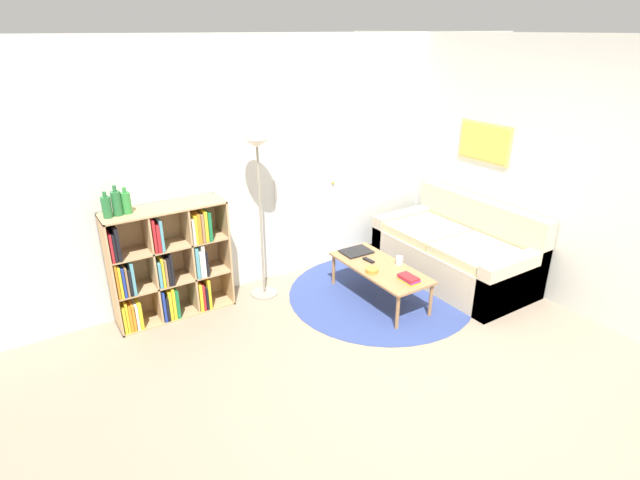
# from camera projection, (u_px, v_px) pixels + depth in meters

# --- Properties ---
(ground_plane) EXTENTS (14.00, 14.00, 0.00)m
(ground_plane) POSITION_uv_depth(u_px,v_px,m) (425.00, 390.00, 3.95)
(ground_plane) COLOR gray
(wall_back) EXTENTS (7.18, 0.11, 2.60)m
(wall_back) POSITION_uv_depth(u_px,v_px,m) (276.00, 165.00, 5.32)
(wall_back) COLOR silver
(wall_back) RESTS_ON ground_plane
(wall_right) EXTENTS (0.08, 5.40, 2.60)m
(wall_right) POSITION_uv_depth(u_px,v_px,m) (500.00, 161.00, 5.42)
(wall_right) COLOR silver
(wall_right) RESTS_ON ground_plane
(rug) EXTENTS (1.96, 1.96, 0.01)m
(rug) POSITION_uv_depth(u_px,v_px,m) (380.00, 294.00, 5.36)
(rug) COLOR navy
(rug) RESTS_ON ground_plane
(bookshelf) EXTENTS (1.12, 0.34, 1.12)m
(bookshelf) POSITION_uv_depth(u_px,v_px,m) (167.00, 266.00, 4.79)
(bookshelf) COLOR tan
(bookshelf) RESTS_ON ground_plane
(floor_lamp) EXTENTS (0.32, 0.32, 1.69)m
(floor_lamp) POSITION_uv_depth(u_px,v_px,m) (258.00, 164.00, 4.82)
(floor_lamp) COLOR gray
(floor_lamp) RESTS_ON ground_plane
(couch) EXTENTS (0.93, 1.76, 0.87)m
(couch) POSITION_uv_depth(u_px,v_px,m) (457.00, 253.00, 5.64)
(couch) COLOR #CCB793
(couch) RESTS_ON ground_plane
(coffee_table) EXTENTS (0.51, 1.15, 0.38)m
(coffee_table) POSITION_uv_depth(u_px,v_px,m) (380.00, 269.00, 5.13)
(coffee_table) COLOR #996B42
(coffee_table) RESTS_ON ground_plane
(laptop) EXTENTS (0.33, 0.25, 0.02)m
(laptop) POSITION_uv_depth(u_px,v_px,m) (356.00, 252.00, 5.43)
(laptop) COLOR black
(laptop) RESTS_ON coffee_table
(bowl) EXTENTS (0.13, 0.13, 0.04)m
(bowl) POSITION_uv_depth(u_px,v_px,m) (372.00, 270.00, 4.99)
(bowl) COLOR orange
(bowl) RESTS_ON coffee_table
(book_stack_on_table) EXTENTS (0.13, 0.21, 0.06)m
(book_stack_on_table) POSITION_uv_depth(u_px,v_px,m) (409.00, 279.00, 4.81)
(book_stack_on_table) COLOR gold
(book_stack_on_table) RESTS_ON coffee_table
(cup) EXTENTS (0.07, 0.07, 0.09)m
(cup) POSITION_uv_depth(u_px,v_px,m) (399.00, 260.00, 5.15)
(cup) COLOR white
(cup) RESTS_ON coffee_table
(remote) EXTENTS (0.06, 0.15, 0.02)m
(remote) POSITION_uv_depth(u_px,v_px,m) (369.00, 260.00, 5.23)
(remote) COLOR black
(remote) RESTS_ON coffee_table
(bottle_left) EXTENTS (0.08, 0.08, 0.23)m
(bottle_left) POSITION_uv_depth(u_px,v_px,m) (107.00, 207.00, 4.30)
(bottle_left) COLOR #236633
(bottle_left) RESTS_ON bookshelf
(bottle_middle) EXTENTS (0.08, 0.08, 0.27)m
(bottle_middle) POSITION_uv_depth(u_px,v_px,m) (117.00, 203.00, 4.35)
(bottle_middle) COLOR #236633
(bottle_middle) RESTS_ON bookshelf
(bottle_right) EXTENTS (0.08, 0.08, 0.24)m
(bottle_right) POSITION_uv_depth(u_px,v_px,m) (126.00, 203.00, 4.40)
(bottle_right) COLOR #2D8438
(bottle_right) RESTS_ON bookshelf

